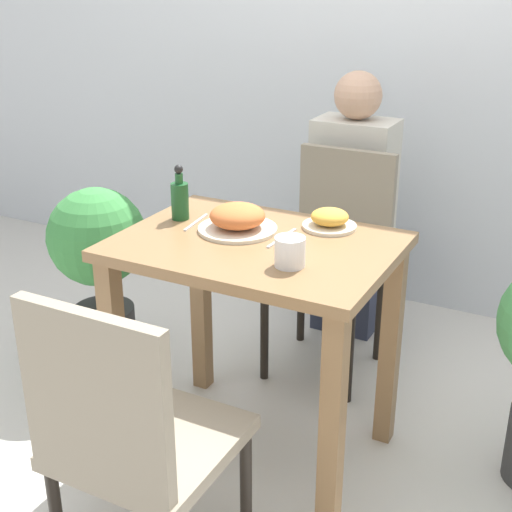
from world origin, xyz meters
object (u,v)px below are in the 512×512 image
object	(u,v)px
food_plate	(238,219)
side_plate	(330,220)
potted_plant_left	(99,260)
person_figure	(352,208)
chair_near	(130,436)
chair_far	(334,250)
sauce_bottle	(180,198)
drink_cup	(290,252)

from	to	relation	value
food_plate	side_plate	size ratio (longest dim) A/B	1.45
potted_plant_left	person_figure	xyz separation A→B (m)	(0.76, 0.80, 0.10)
chair_near	food_plate	size ratio (longest dim) A/B	3.50
chair_far	sauce_bottle	distance (m)	0.77
chair_near	drink_cup	xyz separation A→B (m)	(0.16, 0.56, 0.32)
chair_near	chair_far	xyz separation A→B (m)	(-0.01, 1.37, 0.00)
potted_plant_left	person_figure	world-z (taller)	person_figure
chair_near	potted_plant_left	world-z (taller)	chair_near
side_plate	potted_plant_left	xyz separation A→B (m)	(-0.97, -0.01, -0.33)
side_plate	potted_plant_left	distance (m)	1.02
side_plate	drink_cup	bearing A→B (deg)	-87.02
drink_cup	sauce_bottle	xyz separation A→B (m)	(-0.50, 0.20, 0.03)
food_plate	person_figure	distance (m)	0.98
sauce_bottle	person_figure	world-z (taller)	person_figure
chair_near	drink_cup	world-z (taller)	chair_near
chair_far	person_figure	size ratio (longest dim) A/B	0.76
food_plate	drink_cup	size ratio (longest dim) A/B	2.91
chair_far	potted_plant_left	bearing A→B (deg)	-149.35
chair_far	sauce_bottle	xyz separation A→B (m)	(-0.32, -0.61, 0.34)
chair_far	person_figure	world-z (taller)	person_figure
potted_plant_left	drink_cup	bearing A→B (deg)	-18.53
chair_near	person_figure	distance (m)	1.69
food_plate	person_figure	world-z (taller)	person_figure
drink_cup	chair_far	bearing A→B (deg)	102.29
chair_far	food_plate	bearing A→B (deg)	-98.53
side_plate	sauce_bottle	xyz separation A→B (m)	(-0.48, -0.15, 0.04)
sauce_bottle	person_figure	xyz separation A→B (m)	(0.27, 0.93, -0.27)
chair_near	food_plate	bearing A→B (deg)	-81.87
chair_far	potted_plant_left	xyz separation A→B (m)	(-0.81, -0.48, -0.02)
person_figure	side_plate	bearing A→B (deg)	-75.50
chair_far	food_plate	size ratio (longest dim) A/B	3.50
food_plate	drink_cup	xyz separation A→B (m)	(0.27, -0.18, 0.00)
drink_cup	person_figure	bearing A→B (deg)	101.09
drink_cup	food_plate	bearing A→B (deg)	145.84
sauce_bottle	chair_near	bearing A→B (deg)	-66.23
food_plate	side_plate	bearing A→B (deg)	32.35
food_plate	sauce_bottle	distance (m)	0.23
drink_cup	person_figure	distance (m)	1.18
drink_cup	person_figure	xyz separation A→B (m)	(-0.22, 1.13, -0.24)
food_plate	side_plate	xyz separation A→B (m)	(0.25, 0.16, -0.01)
food_plate	sauce_bottle	world-z (taller)	sauce_bottle
chair_far	food_plate	distance (m)	0.71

